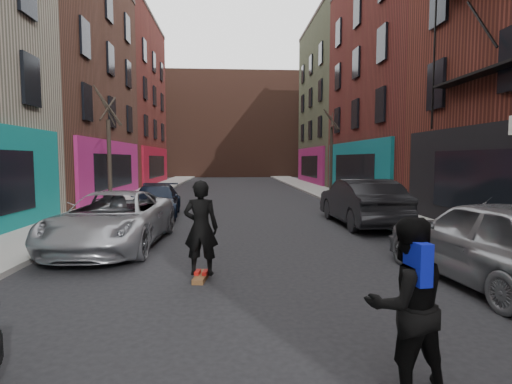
{
  "coord_description": "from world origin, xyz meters",
  "views": [
    {
      "loc": [
        -0.4,
        -1.71,
        2.42
      ],
      "look_at": [
        0.25,
        8.14,
        1.6
      ],
      "focal_mm": 28.0,
      "sensor_mm": 36.0,
      "label": 1
    }
  ],
  "objects": [
    {
      "name": "building_far",
      "position": [
        0.0,
        56.0,
        7.0
      ],
      "size": [
        40.0,
        10.0,
        14.0
      ],
      "primitive_type": "cube",
      "color": "#47281E",
      "rests_on": "ground"
    },
    {
      "name": "tree_right_far",
      "position": [
        6.2,
        24.0,
        3.53
      ],
      "size": [
        2.0,
        2.0,
        6.8
      ],
      "primitive_type": null,
      "color": "black",
      "rests_on": "sidewalk_right"
    },
    {
      "name": "pedestrian",
      "position": [
        1.41,
        2.19,
        0.92
      ],
      "size": [
        0.98,
        0.81,
        1.83
      ],
      "rotation": [
        0.0,
        0.0,
        3.28
      ],
      "color": "black",
      "rests_on": "ground"
    },
    {
      "name": "parked_left_far",
      "position": [
        -3.6,
        9.34,
        0.76
      ],
      "size": [
        2.73,
        5.59,
        1.53
      ],
      "primitive_type": "imported",
      "rotation": [
        0.0,
        0.0,
        -0.04
      ],
      "color": "#989AA0",
      "rests_on": "ground"
    },
    {
      "name": "parked_right_end",
      "position": [
        4.39,
        12.52,
        0.85
      ],
      "size": [
        1.91,
        5.19,
        1.7
      ],
      "primitive_type": "imported",
      "rotation": [
        0.0,
        0.0,
        3.16
      ],
      "color": "black",
      "rests_on": "ground"
    },
    {
      "name": "skateboard",
      "position": [
        -0.98,
        6.22,
        0.05
      ],
      "size": [
        0.33,
        0.82,
        0.1
      ],
      "primitive_type": "cube",
      "rotation": [
        0.0,
        0.0,
        -0.14
      ],
      "color": "brown",
      "rests_on": "ground"
    },
    {
      "name": "tree_left_far",
      "position": [
        -6.2,
        18.0,
        3.38
      ],
      "size": [
        2.0,
        2.0,
        6.5
      ],
      "primitive_type": null,
      "color": "black",
      "rests_on": "sidewalk_left"
    },
    {
      "name": "parked_right_far",
      "position": [
        4.6,
        5.48,
        0.85
      ],
      "size": [
        2.52,
        5.18,
        1.7
      ],
      "primitive_type": "imported",
      "rotation": [
        0.0,
        0.0,
        3.25
      ],
      "color": "gray",
      "rests_on": "ground"
    },
    {
      "name": "parked_left_end",
      "position": [
        -3.48,
        15.03,
        0.67
      ],
      "size": [
        2.22,
        4.76,
        1.34
      ],
      "primitive_type": "imported",
      "rotation": [
        0.0,
        0.0,
        0.07
      ],
      "color": "black",
      "rests_on": "ground"
    },
    {
      "name": "skateboarder",
      "position": [
        -0.98,
        6.22,
        1.05
      ],
      "size": [
        0.75,
        0.55,
        1.91
      ],
      "primitive_type": "imported",
      "rotation": [
        0.0,
        0.0,
        3.0
      ],
      "color": "black",
      "rests_on": "skateboard"
    },
    {
      "name": "sidewalk_left",
      "position": [
        -6.25,
        30.0,
        0.07
      ],
      "size": [
        2.5,
        84.0,
        0.13
      ],
      "primitive_type": "cube",
      "color": "gray",
      "rests_on": "ground"
    },
    {
      "name": "sidewalk_right",
      "position": [
        6.25,
        30.0,
        0.07
      ],
      "size": [
        2.5,
        84.0,
        0.13
      ],
      "primitive_type": "cube",
      "color": "gray",
      "rests_on": "ground"
    }
  ]
}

